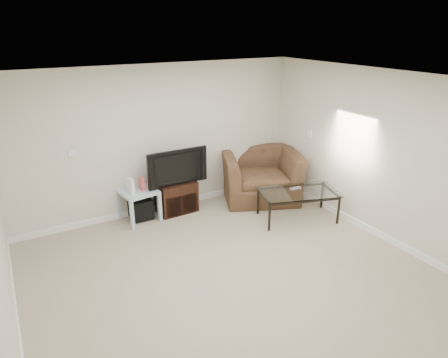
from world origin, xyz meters
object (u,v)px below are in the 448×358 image
recliner (260,167)px  subwoofer (141,208)px  television (175,166)px  tv_stand (176,196)px  side_table (139,205)px  coffee_table (297,205)px

recliner → subwoofer: bearing=-163.7°
subwoofer → recliner: 2.29m
subwoofer → television: bearing=-4.8°
television → subwoofer: 0.92m
tv_stand → television: 0.58m
side_table → recliner: (2.26, -0.23, 0.34)m
television → subwoofer: (-0.64, 0.05, -0.66)m
television → side_table: television is taller
side_table → subwoofer: 0.09m
television → tv_stand: bearing=91.8°
recliner → coffee_table: 1.11m
side_table → subwoofer: bearing=41.6°
side_table → coffee_table: bearing=-29.0°
television → recliner: size_ratio=0.71×
subwoofer → coffee_table: (2.28, -1.31, 0.06)m
side_table → tv_stand: bearing=0.0°
recliner → coffee_table: (0.04, -1.05, -0.36)m
side_table → coffee_table: side_table is taller
tv_stand → side_table: tv_stand is taller
subwoofer → side_table: bearing=-138.4°
tv_stand → coffee_table: (1.64, -1.28, -0.03)m
tv_stand → recliner: size_ratio=0.47×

